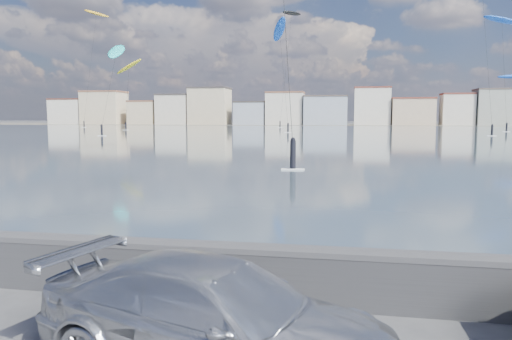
# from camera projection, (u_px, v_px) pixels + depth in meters

# --- Properties ---
(bay_water) EXTENTS (500.00, 177.00, 0.00)m
(bay_water) POSITION_uv_depth(u_px,v_px,m) (334.00, 133.00, 95.75)
(bay_water) COLOR #384655
(bay_water) RESTS_ON ground
(far_shore_strip) EXTENTS (500.00, 60.00, 0.00)m
(far_shore_strip) POSITION_uv_depth(u_px,v_px,m) (342.00, 124.00, 201.80)
(far_shore_strip) COLOR #4C473D
(far_shore_strip) RESTS_ON ground
(seawall) EXTENTS (400.00, 0.36, 1.08)m
(seawall) POSITION_uv_depth(u_px,v_px,m) (188.00, 267.00, 8.90)
(seawall) COLOR #28282B
(seawall) RESTS_ON ground
(far_buildings) EXTENTS (240.79, 13.26, 14.60)m
(far_buildings) POSITION_uv_depth(u_px,v_px,m) (346.00, 109.00, 187.23)
(far_buildings) COLOR silver
(far_buildings) RESTS_ON ground
(car_silver) EXTENTS (5.23, 3.18, 1.42)m
(car_silver) POSITION_uv_depth(u_px,v_px,m) (216.00, 319.00, 6.29)
(car_silver) COLOR silver
(car_silver) RESTS_ON ground
(kitesurfer_0) EXTENTS (8.15, 10.69, 18.17)m
(kitesurfer_0) POSITION_uv_depth(u_px,v_px,m) (129.00, 68.00, 126.58)
(kitesurfer_0) COLOR yellow
(kitesurfer_0) RESTS_ON ground
(kitesurfer_3) EXTENTS (6.68, 17.76, 35.72)m
(kitesurfer_3) POSITION_uv_depth(u_px,v_px,m) (292.00, 15.00, 153.47)
(kitesurfer_3) COLOR black
(kitesurfer_3) RESTS_ON ground
(kitesurfer_5) EXTENTS (3.79, 12.64, 17.12)m
(kitesurfer_5) POSITION_uv_depth(u_px,v_px,m) (116.00, 53.00, 89.85)
(kitesurfer_5) COLOR #19BFBF
(kitesurfer_5) RESTS_ON ground
(kitesurfer_12) EXTENTS (6.11, 12.81, 24.62)m
(kitesurfer_12) POSITION_uv_depth(u_px,v_px,m) (280.00, 32.00, 108.17)
(kitesurfer_12) COLOR blue
(kitesurfer_12) RESTS_ON ground
(kitesurfer_14) EXTENTS (8.16, 12.71, 36.86)m
(kitesurfer_14) POSITION_uv_depth(u_px,v_px,m) (96.00, 16.00, 154.48)
(kitesurfer_14) COLOR #BF8C19
(kitesurfer_14) RESTS_ON ground
(kitesurfer_15) EXTENTS (8.72, 9.50, 25.90)m
(kitesurfer_15) POSITION_uv_depth(u_px,v_px,m) (502.00, 22.00, 109.80)
(kitesurfer_15) COLOR blue
(kitesurfer_15) RESTS_ON ground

